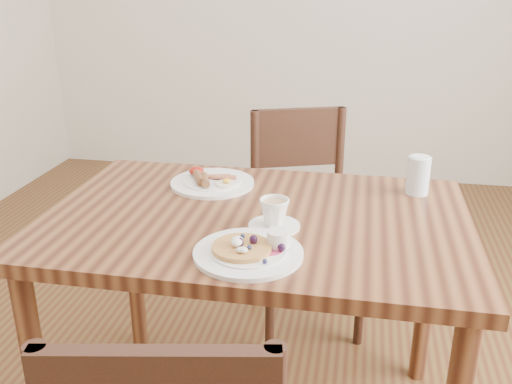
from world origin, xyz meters
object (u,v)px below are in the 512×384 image
breakfast_plate (211,182)px  teacup_saucer (274,215)px  chair_far (304,210)px  water_glass (418,175)px  dining_table (256,246)px  pancake_plate (250,250)px

breakfast_plate → teacup_saucer: bearing=-48.4°
chair_far → water_glass: 0.64m
breakfast_plate → teacup_saucer: size_ratio=1.93×
dining_table → chair_far: bearing=84.0°
chair_far → breakfast_plate: bearing=39.9°
dining_table → water_glass: size_ratio=10.15×
teacup_saucer → water_glass: water_glass is taller
breakfast_plate → pancake_plate: bearing=-64.0°
breakfast_plate → teacup_saucer: teacup_saucer is taller
pancake_plate → teacup_saucer: (0.03, 0.17, 0.02)m
chair_far → pancake_plate: size_ratio=3.26×
dining_table → chair_far: chair_far is taller
chair_far → dining_table: bearing=63.8°
teacup_saucer → water_glass: 0.52m
dining_table → water_glass: bearing=29.5°
chair_far → pancake_plate: (-0.04, -0.90, 0.27)m
breakfast_plate → water_glass: bearing=4.3°
breakfast_plate → dining_table: bearing=-48.2°
dining_table → teacup_saucer: teacup_saucer is taller
pancake_plate → breakfast_plate: (-0.22, 0.45, -0.00)m
pancake_plate → teacup_saucer: size_ratio=1.93×
dining_table → breakfast_plate: breakfast_plate is taller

